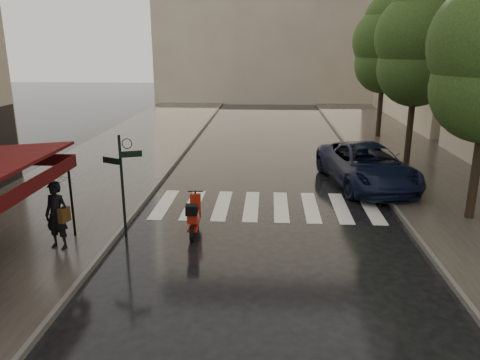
# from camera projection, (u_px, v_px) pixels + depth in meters

# --- Properties ---
(ground) EXTENTS (120.00, 120.00, 0.00)m
(ground) POSITION_uv_depth(u_px,v_px,m) (139.00, 288.00, 11.08)
(ground) COLOR black
(ground) RESTS_ON ground
(sidewalk_near) EXTENTS (6.00, 60.00, 0.12)m
(sidewalk_near) POSITION_uv_depth(u_px,v_px,m) (114.00, 161.00, 22.83)
(sidewalk_near) COLOR #38332D
(sidewalk_near) RESTS_ON ground
(sidewalk_far) EXTENTS (5.50, 60.00, 0.12)m
(sidewalk_far) POSITION_uv_depth(u_px,v_px,m) (422.00, 166.00, 21.95)
(sidewalk_far) COLOR #38332D
(sidewalk_far) RESTS_ON ground
(curb_near) EXTENTS (0.12, 60.00, 0.16)m
(curb_near) POSITION_uv_depth(u_px,v_px,m) (176.00, 162.00, 22.64)
(curb_near) COLOR #595651
(curb_near) RESTS_ON ground
(curb_far) EXTENTS (0.12, 60.00, 0.16)m
(curb_far) POSITION_uv_depth(u_px,v_px,m) (362.00, 164.00, 22.11)
(curb_far) COLOR #595651
(curb_far) RESTS_ON ground
(crosswalk) EXTENTS (7.85, 3.20, 0.01)m
(crosswalk) POSITION_uv_depth(u_px,v_px,m) (266.00, 206.00, 16.65)
(crosswalk) COLOR silver
(crosswalk) RESTS_ON ground
(signpost) EXTENTS (1.17, 0.29, 3.10)m
(signpost) POSITION_uv_depth(u_px,v_px,m) (122.00, 178.00, 13.51)
(signpost) COLOR black
(signpost) RESTS_ON ground
(tree_mid) EXTENTS (3.80, 3.80, 8.34)m
(tree_mid) POSITION_uv_depth(u_px,v_px,m) (418.00, 43.00, 20.44)
(tree_mid) COLOR black
(tree_mid) RESTS_ON sidewalk_far
(tree_far) EXTENTS (3.80, 3.80, 8.16)m
(tree_far) POSITION_uv_depth(u_px,v_px,m) (385.00, 46.00, 27.17)
(tree_far) COLOR black
(tree_far) RESTS_ON sidewalk_far
(pedestrian_with_umbrella) EXTENTS (1.37, 1.38, 2.58)m
(pedestrian_with_umbrella) POSITION_uv_depth(u_px,v_px,m) (54.00, 189.00, 12.51)
(pedestrian_with_umbrella) COLOR black
(pedestrian_with_umbrella) RESTS_ON sidewalk_near
(scooter) EXTENTS (0.47, 1.78, 1.17)m
(scooter) POSITION_uv_depth(u_px,v_px,m) (194.00, 217.00, 14.09)
(scooter) COLOR black
(scooter) RESTS_ON ground
(parked_car) EXTENTS (3.79, 6.40, 1.67)m
(parked_car) POSITION_uv_depth(u_px,v_px,m) (367.00, 166.00, 18.89)
(parked_car) COLOR black
(parked_car) RESTS_ON ground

